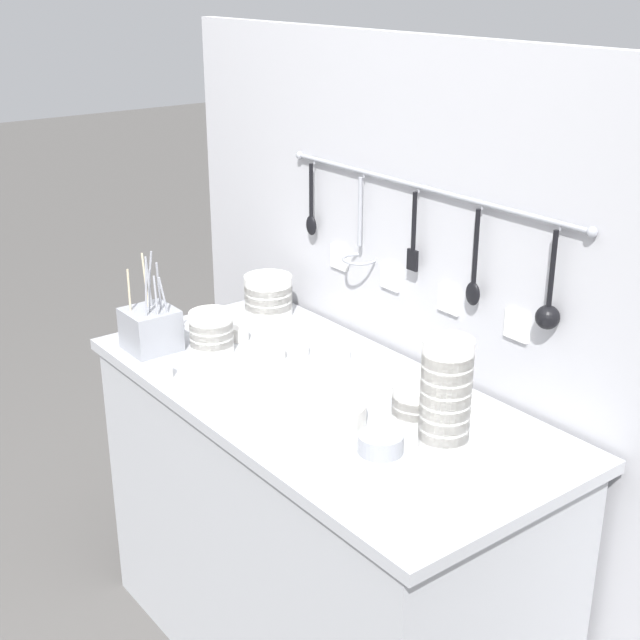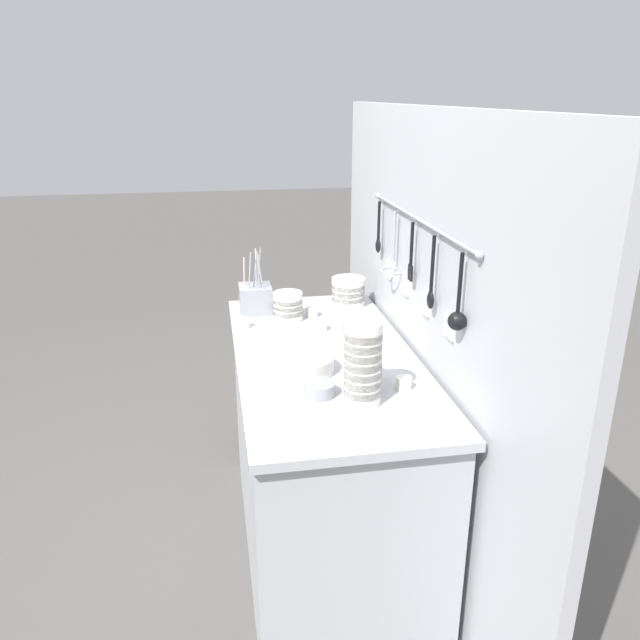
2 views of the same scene
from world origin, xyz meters
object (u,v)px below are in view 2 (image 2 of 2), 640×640
(cup_mid_row, at_px, (321,326))
(cup_by_caddy, at_px, (338,327))
(cutlery_caddy, at_px, (255,298))
(bowl_stack_wide_centre, at_px, (348,292))
(steel_mixing_bowl, at_px, (319,389))
(cup_front_left, at_px, (243,323))
(cup_centre, at_px, (404,383))
(cup_edge_far, at_px, (362,333))
(plate_stack, at_px, (305,364))
(bowl_stack_back_corner, at_px, (288,306))
(bowl_stack_short_front, at_px, (365,370))
(bowl_stack_tall_left, at_px, (363,363))
(cup_edge_near, at_px, (312,312))

(cup_mid_row, xyz_separation_m, cup_by_caddy, (0.02, 0.07, 0.00))
(cutlery_caddy, relative_size, cup_mid_row, 5.45)
(bowl_stack_wide_centre, relative_size, steel_mixing_bowl, 1.42)
(cup_front_left, xyz_separation_m, cup_centre, (0.64, 0.47, 0.00))
(cup_mid_row, bearing_deg, steel_mixing_bowl, -10.56)
(cutlery_caddy, xyz_separation_m, cup_by_caddy, (0.29, 0.30, -0.04))
(steel_mixing_bowl, relative_size, cup_front_left, 2.04)
(cup_by_caddy, bearing_deg, cup_edge_far, 41.09)
(plate_stack, bearing_deg, cup_front_left, -158.36)
(bowl_stack_back_corner, distance_m, cup_mid_row, 0.19)
(bowl_stack_short_front, bearing_deg, bowl_stack_wide_centre, 171.42)
(bowl_stack_tall_left, height_order, cup_edge_far, bowl_stack_tall_left)
(cup_mid_row, bearing_deg, cutlery_caddy, -139.26)
(bowl_stack_tall_left, height_order, cup_front_left, bowl_stack_tall_left)
(bowl_stack_wide_centre, relative_size, cup_edge_far, 2.90)
(bowl_stack_tall_left, xyz_separation_m, steel_mixing_bowl, (-0.07, -0.12, -0.11))
(plate_stack, bearing_deg, cup_edge_far, 135.47)
(cutlery_caddy, bearing_deg, cup_mid_row, 40.74)
(bowl_stack_short_front, height_order, bowl_stack_back_corner, bowl_stack_back_corner)
(bowl_stack_back_corner, distance_m, cutlery_caddy, 0.17)
(cutlery_caddy, height_order, cup_front_left, cutlery_caddy)
(bowl_stack_short_front, bearing_deg, bowl_stack_back_corner, -165.49)
(bowl_stack_back_corner, distance_m, plate_stack, 0.53)
(cutlery_caddy, distance_m, cup_edge_near, 0.25)
(cup_edge_far, xyz_separation_m, cup_edge_near, (-0.28, -0.15, 0.00))
(bowl_stack_short_front, height_order, cup_edge_near, bowl_stack_short_front)
(bowl_stack_short_front, distance_m, plate_stack, 0.21)
(plate_stack, xyz_separation_m, cup_edge_near, (-0.54, 0.11, -0.01))
(cup_front_left, bearing_deg, bowl_stack_back_corner, 110.11)
(bowl_stack_short_front, relative_size, cup_edge_near, 2.27)
(bowl_stack_wide_centre, bearing_deg, cup_mid_row, -31.05)
(cup_centre, bearing_deg, cutlery_caddy, -153.83)
(bowl_stack_short_front, relative_size, cutlery_caddy, 0.42)
(cutlery_caddy, distance_m, cup_edge_far, 0.54)
(steel_mixing_bowl, xyz_separation_m, cup_edge_near, (-0.72, 0.10, -0.00))
(bowl_stack_back_corner, distance_m, cup_by_caddy, 0.25)
(bowl_stack_back_corner, xyz_separation_m, cup_front_left, (0.07, -0.19, -0.04))
(bowl_stack_tall_left, relative_size, cup_edge_near, 5.21)
(steel_mixing_bowl, distance_m, cup_by_caddy, 0.56)
(bowl_stack_wide_centre, relative_size, cutlery_caddy, 0.53)
(bowl_stack_tall_left, bearing_deg, bowl_stack_back_corner, -170.69)
(bowl_stack_short_front, bearing_deg, cup_by_caddy, 178.88)
(cutlery_caddy, bearing_deg, bowl_stack_back_corner, 46.34)
(plate_stack, relative_size, cutlery_caddy, 0.70)
(cup_centre, bearing_deg, cup_mid_row, -162.83)
(cutlery_caddy, relative_size, cup_front_left, 5.45)
(cutlery_caddy, bearing_deg, cup_front_left, -19.04)
(bowl_stack_tall_left, distance_m, cup_by_caddy, 0.62)
(cup_by_caddy, bearing_deg, bowl_stack_wide_centre, 160.60)
(bowl_stack_wide_centre, relative_size, bowl_stack_tall_left, 0.56)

